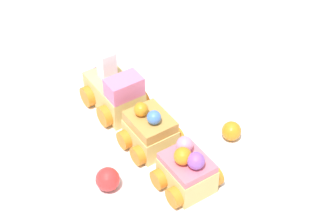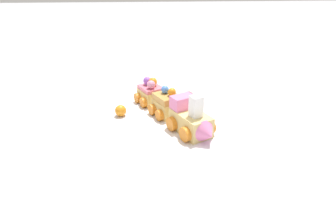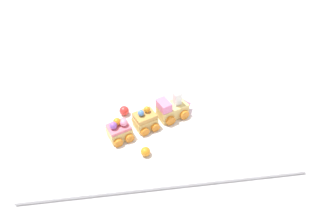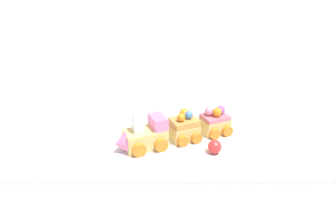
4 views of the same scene
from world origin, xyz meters
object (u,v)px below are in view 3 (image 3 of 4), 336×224
gumball_orange (146,152)px  cake_train_locomotive (174,108)px  cake_car_strawberry (119,131)px  gumball_red (124,111)px  cake_car_caramel (145,120)px

gumball_orange → cake_train_locomotive: bearing=56.4°
cake_car_strawberry → gumball_orange: (0.07, -0.07, -0.01)m
cake_train_locomotive → gumball_red: (-0.15, 0.02, -0.01)m
cake_car_caramel → cake_car_strawberry: size_ratio=1.00×
cake_car_strawberry → gumball_orange: size_ratio=3.34×
cake_train_locomotive → cake_car_caramel: bearing=179.9°
cake_car_caramel → cake_car_strawberry: 0.08m
cake_train_locomotive → cake_car_strawberry: bearing=180.0°
cake_car_strawberry → cake_train_locomotive: bearing=-0.0°
cake_train_locomotive → gumball_red: cake_train_locomotive is taller
cake_train_locomotive → gumball_orange: 0.18m
gumball_red → gumball_orange: bearing=-71.7°
gumball_orange → cake_car_caramel: bearing=86.8°
gumball_red → cake_train_locomotive: bearing=-8.3°
gumball_red → cake_car_strawberry: bearing=-97.6°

